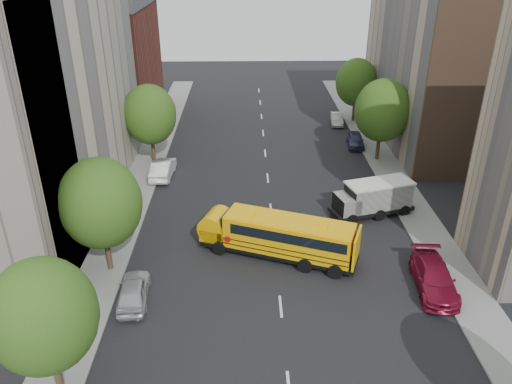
{
  "coord_description": "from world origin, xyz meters",
  "views": [
    {
      "loc": [
        -1.98,
        -31.37,
        19.44
      ],
      "look_at": [
        -1.25,
        2.0,
        2.61
      ],
      "focal_mm": 35.0,
      "sensor_mm": 36.0,
      "label": 1
    }
  ],
  "objects_px": {
    "safari_truck": "(373,198)",
    "parked_car_0": "(133,291)",
    "street_tree_1": "(100,203)",
    "parked_car_1": "(163,169)",
    "school_bus": "(277,234)",
    "street_tree_5": "(356,82)",
    "street_tree_2": "(150,115)",
    "street_tree_0": "(43,316)",
    "parked_car_5": "(337,119)",
    "parked_car_4": "(355,140)",
    "parked_car_3": "(434,278)",
    "street_tree_4": "(382,111)"
  },
  "relations": [
    {
      "from": "street_tree_2",
      "to": "parked_car_0",
      "type": "distance_m",
      "value": 21.75
    },
    {
      "from": "school_bus",
      "to": "parked_car_3",
      "type": "xyz_separation_m",
      "value": [
        9.5,
        -3.88,
        -0.89
      ]
    },
    {
      "from": "street_tree_0",
      "to": "street_tree_1",
      "type": "xyz_separation_m",
      "value": [
        0.0,
        10.0,
        0.31
      ]
    },
    {
      "from": "street_tree_0",
      "to": "parked_car_0",
      "type": "xyz_separation_m",
      "value": [
        2.2,
        6.75,
        -3.9
      ]
    },
    {
      "from": "street_tree_5",
      "to": "parked_car_0",
      "type": "xyz_separation_m",
      "value": [
        -19.8,
        -33.25,
        -3.96
      ]
    },
    {
      "from": "street_tree_4",
      "to": "street_tree_5",
      "type": "distance_m",
      "value": 12.01
    },
    {
      "from": "street_tree_1",
      "to": "parked_car_4",
      "type": "bearing_deg",
      "value": 46.65
    },
    {
      "from": "street_tree_5",
      "to": "school_bus",
      "type": "height_order",
      "value": "street_tree_5"
    },
    {
      "from": "street_tree_2",
      "to": "parked_car_5",
      "type": "distance_m",
      "value": 23.0
    },
    {
      "from": "parked_car_0",
      "to": "parked_car_5",
      "type": "height_order",
      "value": "parked_car_0"
    },
    {
      "from": "street_tree_1",
      "to": "school_bus",
      "type": "distance_m",
      "value": 11.65
    },
    {
      "from": "school_bus",
      "to": "parked_car_4",
      "type": "xyz_separation_m",
      "value": [
        9.5,
        20.4,
        -1.0
      ]
    },
    {
      "from": "parked_car_0",
      "to": "parked_car_4",
      "type": "distance_m",
      "value": 31.1
    },
    {
      "from": "parked_car_5",
      "to": "street_tree_5",
      "type": "bearing_deg",
      "value": 31.09
    },
    {
      "from": "parked_car_5",
      "to": "street_tree_1",
      "type": "bearing_deg",
      "value": -119.14
    },
    {
      "from": "parked_car_1",
      "to": "street_tree_2",
      "type": "bearing_deg",
      "value": -65.28
    },
    {
      "from": "parked_car_3",
      "to": "parked_car_4",
      "type": "bearing_deg",
      "value": 95.49
    },
    {
      "from": "parked_car_4",
      "to": "parked_car_3",
      "type": "bearing_deg",
      "value": -84.31
    },
    {
      "from": "street_tree_2",
      "to": "school_bus",
      "type": "relative_size",
      "value": 0.71
    },
    {
      "from": "parked_car_4",
      "to": "street_tree_5",
      "type": "bearing_deg",
      "value": 85.98
    },
    {
      "from": "school_bus",
      "to": "safari_truck",
      "type": "xyz_separation_m",
      "value": [
        7.84,
        5.6,
        -0.22
      ]
    },
    {
      "from": "street_tree_2",
      "to": "parked_car_1",
      "type": "relative_size",
      "value": 1.58
    },
    {
      "from": "street_tree_2",
      "to": "safari_truck",
      "type": "distance_m",
      "value": 22.15
    },
    {
      "from": "street_tree_4",
      "to": "street_tree_5",
      "type": "height_order",
      "value": "street_tree_4"
    },
    {
      "from": "street_tree_0",
      "to": "street_tree_5",
      "type": "relative_size",
      "value": 0.99
    },
    {
      "from": "street_tree_2",
      "to": "parked_car_3",
      "type": "relative_size",
      "value": 1.39
    },
    {
      "from": "street_tree_5",
      "to": "parked_car_0",
      "type": "distance_m",
      "value": 38.9
    },
    {
      "from": "street_tree_5",
      "to": "parked_car_4",
      "type": "xyz_separation_m",
      "value": [
        -1.4,
        -8.18,
        -4.01
      ]
    },
    {
      "from": "street_tree_0",
      "to": "parked_car_5",
      "type": "relative_size",
      "value": 1.92
    },
    {
      "from": "street_tree_5",
      "to": "parked_car_1",
      "type": "distance_m",
      "value": 26.04
    },
    {
      "from": "parked_car_4",
      "to": "parked_car_1",
      "type": "bearing_deg",
      "value": -153.58
    },
    {
      "from": "street_tree_4",
      "to": "parked_car_5",
      "type": "bearing_deg",
      "value": 101.38
    },
    {
      "from": "street_tree_1",
      "to": "street_tree_4",
      "type": "distance_m",
      "value": 28.43
    },
    {
      "from": "street_tree_1",
      "to": "parked_car_1",
      "type": "xyz_separation_m",
      "value": [
        1.4,
        14.55,
        -4.15
      ]
    },
    {
      "from": "safari_truck",
      "to": "school_bus",
      "type": "bearing_deg",
      "value": -161.0
    },
    {
      "from": "street_tree_1",
      "to": "parked_car_5",
      "type": "height_order",
      "value": "street_tree_1"
    },
    {
      "from": "street_tree_0",
      "to": "parked_car_4",
      "type": "relative_size",
      "value": 1.83
    },
    {
      "from": "parked_car_5",
      "to": "school_bus",
      "type": "bearing_deg",
      "value": -102.3
    },
    {
      "from": "parked_car_0",
      "to": "street_tree_5",
      "type": "bearing_deg",
      "value": -125.45
    },
    {
      "from": "parked_car_5",
      "to": "street_tree_4",
      "type": "bearing_deg",
      "value": -73.38
    },
    {
      "from": "parked_car_0",
      "to": "street_tree_4",
      "type": "bearing_deg",
      "value": -137.65
    },
    {
      "from": "school_bus",
      "to": "parked_car_5",
      "type": "bearing_deg",
      "value": 93.34
    },
    {
      "from": "parked_car_4",
      "to": "street_tree_2",
      "type": "bearing_deg",
      "value": -163.8
    },
    {
      "from": "street_tree_0",
      "to": "street_tree_2",
      "type": "distance_m",
      "value": 28.0
    },
    {
      "from": "school_bus",
      "to": "street_tree_5",
      "type": "bearing_deg",
      "value": 90.01
    },
    {
      "from": "street_tree_0",
      "to": "parked_car_5",
      "type": "bearing_deg",
      "value": 63.04
    },
    {
      "from": "safari_truck",
      "to": "parked_car_0",
      "type": "bearing_deg",
      "value": -165.0
    },
    {
      "from": "safari_truck",
      "to": "parked_car_4",
      "type": "height_order",
      "value": "safari_truck"
    },
    {
      "from": "safari_truck",
      "to": "parked_car_4",
      "type": "xyz_separation_m",
      "value": [
        1.66,
        14.8,
        -0.78
      ]
    },
    {
      "from": "street_tree_5",
      "to": "parked_car_1",
      "type": "relative_size",
      "value": 1.54
    }
  ]
}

